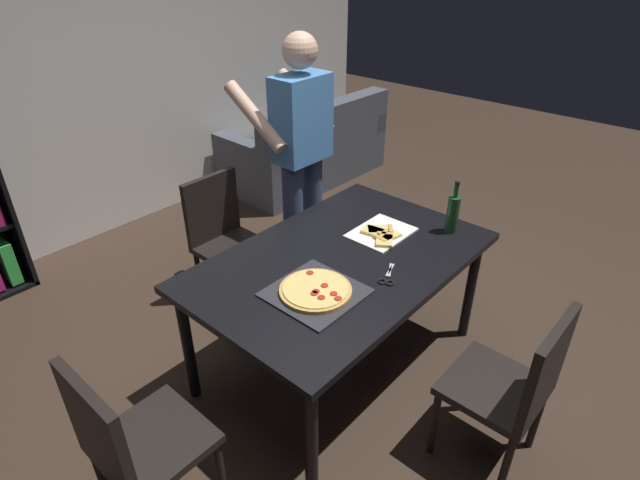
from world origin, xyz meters
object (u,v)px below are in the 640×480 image
chair_far_side (224,233)px  dining_table (341,268)px  couch (309,152)px  pepperoni_pizza_on_tray (316,291)px  wine_bottle (453,213)px  chair_near_camera (515,384)px  chair_left_end (131,442)px  person_serving_pizza (300,151)px  kitchen_scissors (387,278)px

chair_far_side → dining_table: bearing=-90.0°
couch → pepperoni_pizza_on_tray: (-2.23, -2.10, 0.46)m
dining_table → chair_far_side: 1.02m
couch → wine_bottle: wine_bottle is taller
chair_near_camera → chair_left_end: size_ratio=1.00×
couch → person_serving_pizza: size_ratio=0.98×
pepperoni_pizza_on_tray → chair_left_end: bearing=173.4°
pepperoni_pizza_on_tray → kitchen_scissors: (0.33, -0.19, -0.01)m
dining_table → chair_left_end: 1.31m
chair_far_side → chair_left_end: size_ratio=1.00×
chair_left_end → kitchen_scissors: 1.35m
chair_far_side → couch: 2.15m
person_serving_pizza → wine_bottle: 1.10m
chair_left_end → kitchen_scissors: chair_left_end is taller
chair_near_camera → chair_left_end: (-1.29, 1.01, 0.00)m
person_serving_pizza → couch: bearing=41.1°
chair_near_camera → wine_bottle: size_ratio=2.85×
chair_near_camera → wine_bottle: bearing=48.1°
couch → kitchen_scissors: 3.00m
dining_table → chair_left_end: (-1.29, 0.00, -0.17)m
person_serving_pizza → kitchen_scissors: person_serving_pizza is taller
dining_table → chair_far_side: bearing=90.0°
dining_table → person_serving_pizza: size_ratio=0.92×
chair_far_side → chair_left_end: bearing=-142.1°
chair_left_end → wine_bottle: wine_bottle is taller
person_serving_pizza → pepperoni_pizza_on_tray: person_serving_pizza is taller
chair_far_side → pepperoni_pizza_on_tray: 1.19m
dining_table → chair_left_end: bearing=180.0°
wine_bottle → kitchen_scissors: (-0.64, -0.00, -0.11)m
dining_table → chair_left_end: chair_left_end is taller
chair_left_end → wine_bottle: 1.99m
chair_left_end → pepperoni_pizza_on_tray: chair_left_end is taller
chair_near_camera → wine_bottle: wine_bottle is taller
dining_table → kitchen_scissors: bearing=-89.6°
chair_left_end → couch: chair_left_end is taller
couch → wine_bottle: bearing=-118.9°
dining_table → kitchen_scissors: size_ratio=8.21×
couch → kitchen_scissors: size_ratio=8.71×
kitchen_scissors → chair_far_side: bearing=90.1°
wine_bottle → pepperoni_pizza_on_tray: bearing=169.2°
wine_bottle → kitchen_scissors: 0.65m
dining_table → pepperoni_pizza_on_tray: pepperoni_pizza_on_tray is taller
chair_far_side → chair_left_end: 1.64m
wine_bottle → chair_far_side: bearing=116.1°
chair_left_end → pepperoni_pizza_on_tray: 1.01m
chair_far_side → couch: size_ratio=0.52×
chair_far_side → chair_left_end: (-1.29, -1.01, 0.00)m
chair_far_side → person_serving_pizza: (0.52, -0.22, 0.49)m
chair_near_camera → pepperoni_pizza_on_tray: (-0.33, 0.90, 0.25)m
chair_far_side → wine_bottle: bearing=-63.9°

